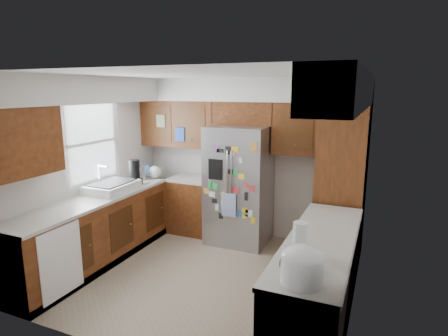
{
  "coord_description": "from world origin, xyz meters",
  "views": [
    {
      "loc": [
        1.98,
        -3.96,
        2.33
      ],
      "look_at": [
        0.12,
        0.35,
        1.34
      ],
      "focal_mm": 30.0,
      "sensor_mm": 36.0,
      "label": 1
    }
  ],
  "objects": [
    {
      "name": "pantry",
      "position": [
        1.5,
        1.15,
        1.07
      ],
      "size": [
        0.6,
        0.9,
        2.15
      ],
      "primitive_type": "cube",
      "color": "#43200C",
      "rests_on": "ground"
    },
    {
      "name": "bridge_cabinet",
      "position": [
        0.0,
        1.43,
        1.98
      ],
      "size": [
        0.96,
        0.34,
        0.35
      ],
      "primitive_type": "cube",
      "color": "#43200C",
      "rests_on": "fridge"
    },
    {
      "name": "floor",
      "position": [
        0.0,
        0.0,
        0.0
      ],
      "size": [
        3.6,
        3.6,
        0.0
      ],
      "primitive_type": "plane",
      "color": "gray",
      "rests_on": "ground"
    },
    {
      "name": "right_counter_run",
      "position": [
        1.5,
        -0.47,
        0.42
      ],
      "size": [
        0.63,
        2.25,
        0.92
      ],
      "color": "#43200C",
      "rests_on": "ground"
    },
    {
      "name": "rice_cooker",
      "position": [
        1.5,
        -1.38,
        1.07
      ],
      "size": [
        0.33,
        0.32,
        0.29
      ],
      "color": "white",
      "rests_on": "right_counter_run"
    },
    {
      "name": "left_counter_clutter",
      "position": [
        -1.45,
        0.81,
        1.05
      ],
      "size": [
        0.39,
        0.82,
        0.38
      ],
      "color": "black",
      "rests_on": "left_counter_run"
    },
    {
      "name": "fridge_top_items",
      "position": [
        -0.08,
        1.37,
        2.28
      ],
      "size": [
        0.85,
        0.3,
        0.3
      ],
      "color": "#2227A5",
      "rests_on": "bridge_cabinet"
    },
    {
      "name": "sink_assembly",
      "position": [
        -1.5,
        0.1,
        0.99
      ],
      "size": [
        0.52,
        0.7,
        0.37
      ],
      "color": "white",
      "rests_on": "left_counter_run"
    },
    {
      "name": "paper_towel",
      "position": [
        1.37,
        -0.87,
        1.06
      ],
      "size": [
        0.13,
        0.13,
        0.28
      ],
      "primitive_type": "cylinder",
      "color": "white",
      "rests_on": "right_counter_run"
    },
    {
      "name": "left_counter_run",
      "position": [
        -1.36,
        0.03,
        0.43
      ],
      "size": [
        1.36,
        3.2,
        0.92
      ],
      "color": "#43200C",
      "rests_on": "ground"
    },
    {
      "name": "room_shell",
      "position": [
        -0.11,
        0.36,
        1.82
      ],
      "size": [
        3.64,
        3.24,
        2.52
      ],
      "color": "silver",
      "rests_on": "ground"
    },
    {
      "name": "fridge",
      "position": [
        -0.0,
        1.2,
        0.9
      ],
      "size": [
        0.9,
        0.79,
        1.8
      ],
      "color": "#95959A",
      "rests_on": "ground"
    }
  ]
}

